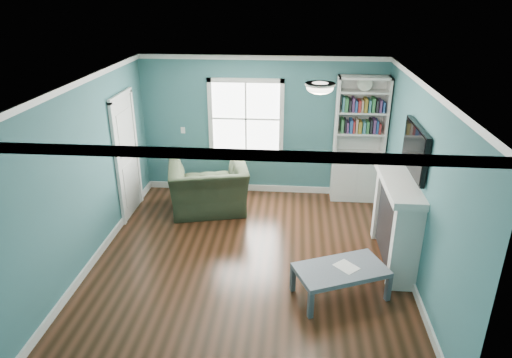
{
  "coord_description": "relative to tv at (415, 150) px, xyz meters",
  "views": [
    {
      "loc": [
        0.59,
        -5.65,
        3.72
      ],
      "look_at": [
        0.07,
        0.4,
        1.14
      ],
      "focal_mm": 32.0,
      "sensor_mm": 36.0,
      "label": 1
    }
  ],
  "objects": [
    {
      "name": "door",
      "position": [
        -4.42,
        1.2,
        -0.65
      ],
      "size": [
        0.12,
        0.98,
        2.17
      ],
      "color": "silver",
      "rests_on": "ground"
    },
    {
      "name": "paper_sheet",
      "position": [
        -0.88,
        -0.86,
        -1.31
      ],
      "size": [
        0.36,
        0.36,
        0.0
      ],
      "primitive_type": "cube",
      "rotation": [
        0.0,
        0.0,
        0.74
      ],
      "color": "white",
      "rests_on": "coffee_table"
    },
    {
      "name": "coffee_table",
      "position": [
        -0.95,
        -0.9,
        -1.36
      ],
      "size": [
        1.29,
        1.02,
        0.41
      ],
      "rotation": [
        0.0,
        0.0,
        0.4
      ],
      "color": "#4B525A",
      "rests_on": "ground"
    },
    {
      "name": "light_switch",
      "position": [
        -3.7,
        2.28,
        -0.52
      ],
      "size": [
        0.08,
        0.01,
        0.12
      ],
      "primitive_type": "cube",
      "color": "white",
      "rests_on": "room_walls"
    },
    {
      "name": "floor",
      "position": [
        -2.2,
        -0.2,
        -1.72
      ],
      "size": [
        5.0,
        5.0,
        0.0
      ],
      "primitive_type": "plane",
      "color": "black",
      "rests_on": "ground"
    },
    {
      "name": "fireplace",
      "position": [
        -0.12,
        0.0,
        -1.09
      ],
      "size": [
        0.44,
        1.58,
        1.3
      ],
      "color": "black",
      "rests_on": "ground"
    },
    {
      "name": "bookshelf",
      "position": [
        -0.43,
        2.1,
        -0.8
      ],
      "size": [
        0.9,
        0.35,
        2.31
      ],
      "color": "silver",
      "rests_on": "ground"
    },
    {
      "name": "window",
      "position": [
        -2.5,
        2.29,
        -0.27
      ],
      "size": [
        1.4,
        0.06,
        1.5
      ],
      "color": "white",
      "rests_on": "room_walls"
    },
    {
      "name": "tv",
      "position": [
        0.0,
        0.0,
        0.0
      ],
      "size": [
        0.06,
        1.1,
        0.65
      ],
      "primitive_type": "cube",
      "color": "black",
      "rests_on": "fireplace"
    },
    {
      "name": "ceiling_fixture",
      "position": [
        -1.3,
        -0.1,
        0.82
      ],
      "size": [
        0.38,
        0.38,
        0.15
      ],
      "color": "white",
      "rests_on": "room_walls"
    },
    {
      "name": "recliner",
      "position": [
        -3.08,
        1.38,
        -1.14
      ],
      "size": [
        1.5,
        1.16,
        1.16
      ],
      "primitive_type": "imported",
      "rotation": [
        0.0,
        0.0,
        -2.9
      ],
      "color": "#212D1C",
      "rests_on": "ground"
    },
    {
      "name": "trim",
      "position": [
        -2.2,
        -0.2,
        -0.49
      ],
      "size": [
        4.5,
        5.0,
        2.6
      ],
      "color": "white",
      "rests_on": "ground"
    },
    {
      "name": "room_walls",
      "position": [
        -2.2,
        -0.2,
        -0.14
      ],
      "size": [
        5.0,
        5.0,
        5.0
      ],
      "color": "#3B7278",
      "rests_on": "ground"
    }
  ]
}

